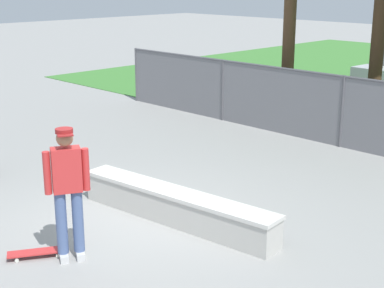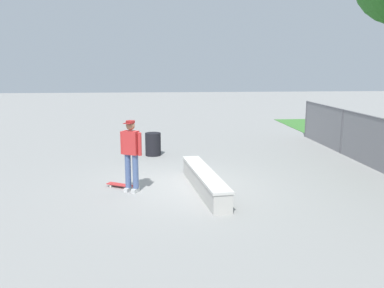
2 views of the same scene
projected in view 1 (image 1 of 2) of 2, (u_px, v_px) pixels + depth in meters
The scene contains 5 objects.
ground_plane at pixel (125, 225), 9.08m from camera, with size 80.00×80.00×0.00m, color gray.
concrete_ledge at pixel (175, 206), 9.12m from camera, with size 3.69×0.89×0.52m.
skateboarder at pixel (68, 188), 7.72m from camera, with size 0.40×0.55×1.84m.
skateboard at pixel (37, 252), 8.01m from camera, with size 0.57×0.79×0.09m.
chainlink_fence at pixel (342, 108), 13.02m from camera, with size 14.57×0.07×1.64m.
Camera 1 is at (6.70, -5.14, 3.71)m, focal length 54.48 mm.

